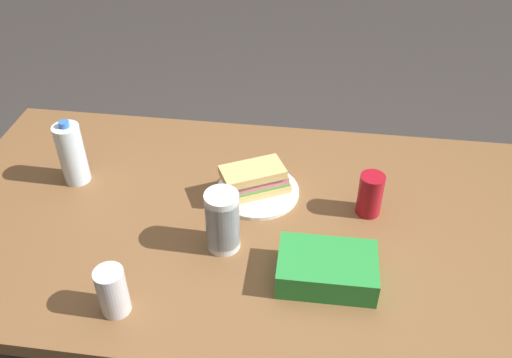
# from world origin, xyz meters

# --- Properties ---
(dining_table) EXTENTS (1.71, 0.91, 0.76)m
(dining_table) POSITION_xyz_m (0.00, 0.00, 0.67)
(dining_table) COLOR brown
(dining_table) RESTS_ON ground_plane
(paper_plate) EXTENTS (0.23, 0.23, 0.01)m
(paper_plate) POSITION_xyz_m (0.00, -0.11, 0.77)
(paper_plate) COLOR white
(paper_plate) RESTS_ON dining_table
(sandwich) EXTENTS (0.20, 0.17, 0.08)m
(sandwich) POSITION_xyz_m (0.01, -0.11, 0.81)
(sandwich) COLOR #DBB26B
(sandwich) RESTS_ON paper_plate
(soda_can_red) EXTENTS (0.07, 0.07, 0.12)m
(soda_can_red) POSITION_xyz_m (-0.31, -0.07, 0.82)
(soda_can_red) COLOR maroon
(soda_can_red) RESTS_ON dining_table
(chip_bag) EXTENTS (0.23, 0.15, 0.07)m
(chip_bag) POSITION_xyz_m (-0.20, 0.18, 0.80)
(chip_bag) COLOR #268C38
(chip_bag) RESTS_ON dining_table
(water_bottle_tall) EXTENTS (0.07, 0.07, 0.20)m
(water_bottle_tall) POSITION_xyz_m (0.53, -0.10, 0.85)
(water_bottle_tall) COLOR silver
(water_bottle_tall) RESTS_ON dining_table
(plastic_cup_stack) EXTENTS (0.08, 0.08, 0.17)m
(plastic_cup_stack) POSITION_xyz_m (0.06, 0.11, 0.85)
(plastic_cup_stack) COLOR silver
(plastic_cup_stack) RESTS_ON dining_table
(soda_can_silver) EXTENTS (0.07, 0.07, 0.12)m
(soda_can_silver) POSITION_xyz_m (0.26, 0.33, 0.82)
(soda_can_silver) COLOR silver
(soda_can_silver) RESTS_ON dining_table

